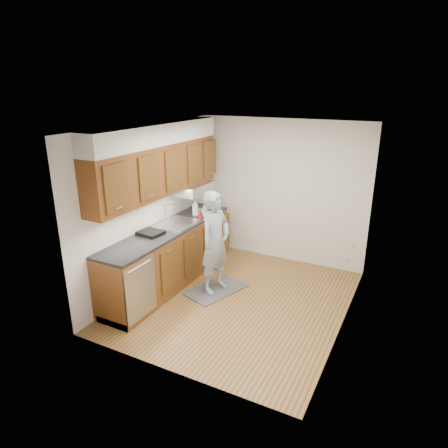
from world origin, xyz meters
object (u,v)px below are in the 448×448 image
Objects in this scene: soap_bottle_c at (206,207)px; soda_can at (201,216)px; soap_bottle_a at (195,208)px; dish_rack at (151,233)px; steel_can at (200,212)px; soap_bottle_b at (204,210)px; person at (215,236)px.

soda_can is at bearing -71.88° from soap_bottle_c.
dish_rack is at bearing -96.48° from soap_bottle_a.
soda_can is at bearing -35.79° from soap_bottle_a.
dish_rack is (-0.12, -1.07, -0.11)m from soap_bottle_a.
soap_bottle_c is 0.46m from soda_can.
soap_bottle_a is 0.12m from steel_can.
soap_bottle_b is at bearing -71.51° from soap_bottle_c.
dish_rack is (-0.82, -0.48, 0.06)m from person.
person is 10.61× the size of soap_bottle_b.
soap_bottle_c reaches higher than dish_rack.
soap_bottle_a reaches higher than soap_bottle_b.
soap_bottle_b is 0.49× the size of dish_rack.
steel_can reaches higher than dish_rack.
soap_bottle_b is (0.09, 0.12, -0.06)m from soap_bottle_a.
soap_bottle_b is 0.26m from soda_can.
steel_can is at bearing 122.59° from soda_can.
soda_can is at bearing -72.16° from soap_bottle_b.
soap_bottle_c is (-0.06, 0.19, -0.01)m from soap_bottle_b.
soap_bottle_b is at bearing 85.83° from dish_rack.
soap_bottle_a is at bearing -127.83° from steel_can.
person is at bearing -41.76° from soda_can.
steel_can is (-0.04, -0.06, -0.03)m from soap_bottle_b.
soap_bottle_c is at bearing 108.12° from soda_can.
soda_can is 0.35× the size of dish_rack.
person is 1.14m from soap_bottle_c.
soap_bottle_c is 1.26× the size of steel_can.
soap_bottle_a is at bearing -95.30° from soap_bottle_c.
soda_can is at bearing 59.43° from person.
person reaches higher than dish_rack.
person is at bearing -53.61° from soap_bottle_c.
soap_bottle_b reaches higher than soda_can.
soap_bottle_c is at bearing 84.70° from soap_bottle_a.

